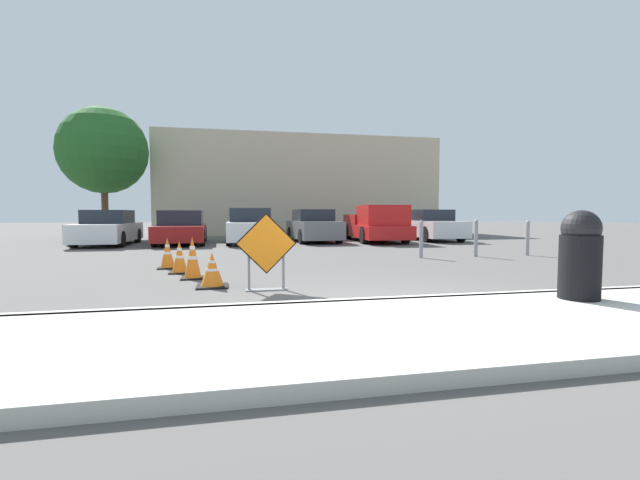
% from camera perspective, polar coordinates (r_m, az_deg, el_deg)
% --- Properties ---
extents(ground_plane, '(96.00, 96.00, 0.00)m').
position_cam_1_polar(ground_plane, '(15.54, -3.96, -1.10)').
color(ground_plane, '#565451').
extents(sidewalk_strip, '(26.61, 2.60, 0.14)m').
position_cam_1_polar(sidewalk_strip, '(4.74, 16.09, -11.21)').
color(sidewalk_strip, beige).
rests_on(sidewalk_strip, ground_plane).
extents(curb_lip, '(26.61, 0.20, 0.14)m').
position_cam_1_polar(curb_lip, '(5.88, 10.06, -8.22)').
color(curb_lip, beige).
rests_on(curb_lip, ground_plane).
extents(road_closed_sign, '(0.99, 0.20, 1.27)m').
position_cam_1_polar(road_closed_sign, '(7.01, -7.17, -1.38)').
color(road_closed_sign, black).
rests_on(road_closed_sign, ground_plane).
extents(traffic_cone_nearest, '(0.53, 0.53, 0.60)m').
position_cam_1_polar(traffic_cone_nearest, '(7.57, -14.19, -3.95)').
color(traffic_cone_nearest, black).
rests_on(traffic_cone_nearest, ground_plane).
extents(traffic_cone_second, '(0.43, 0.43, 0.82)m').
position_cam_1_polar(traffic_cone_second, '(8.62, -16.64, -2.33)').
color(traffic_cone_second, black).
rests_on(traffic_cone_second, ground_plane).
extents(traffic_cone_third, '(0.42, 0.42, 0.69)m').
position_cam_1_polar(traffic_cone_third, '(9.51, -18.23, -2.22)').
color(traffic_cone_third, black).
rests_on(traffic_cone_third, ground_plane).
extents(traffic_cone_fourth, '(0.42, 0.42, 0.71)m').
position_cam_1_polar(traffic_cone_fourth, '(10.40, -19.67, -1.71)').
color(traffic_cone_fourth, black).
rests_on(traffic_cone_fourth, ground_plane).
extents(parked_car_nearest, '(1.87, 4.40, 1.39)m').
position_cam_1_polar(parked_car_nearest, '(19.02, -26.40, 1.34)').
color(parked_car_nearest, white).
rests_on(parked_car_nearest, ground_plane).
extents(parked_car_second, '(2.04, 4.56, 1.38)m').
position_cam_1_polar(parked_car_second, '(18.54, -18.00, 1.46)').
color(parked_car_second, maroon).
rests_on(parked_car_second, ground_plane).
extents(parked_car_third, '(1.99, 4.69, 1.48)m').
position_cam_1_polar(parked_car_third, '(18.41, -9.34, 1.72)').
color(parked_car_third, white).
rests_on(parked_car_third, ground_plane).
extents(parked_car_fourth, '(1.92, 4.12, 1.43)m').
position_cam_1_polar(parked_car_fourth, '(18.92, -0.89, 1.78)').
color(parked_car_fourth, slate).
rests_on(parked_car_fourth, ground_plane).
extents(pickup_truck, '(2.30, 5.52, 1.60)m').
position_cam_1_polar(pickup_truck, '(19.15, 7.58, 1.93)').
color(pickup_truck, red).
rests_on(pickup_truck, ground_plane).
extents(parked_car_fifth, '(1.94, 4.44, 1.43)m').
position_cam_1_polar(parked_car_fifth, '(20.70, 14.49, 1.84)').
color(parked_car_fifth, silver).
rests_on(parked_car_fifth, ground_plane).
extents(trash_bin, '(0.50, 0.50, 1.17)m').
position_cam_1_polar(trash_bin, '(6.57, 31.37, -1.61)').
color(trash_bin, black).
rests_on(trash_bin, sidewalk_strip).
extents(bollard_nearest, '(0.12, 0.12, 1.06)m').
position_cam_1_polar(bollard_nearest, '(12.44, 13.35, 0.23)').
color(bollard_nearest, gray).
rests_on(bollard_nearest, ground_plane).
extents(bollard_second, '(0.12, 0.12, 1.09)m').
position_cam_1_polar(bollard_second, '(13.27, 20.08, 0.37)').
color(bollard_second, gray).
rests_on(bollard_second, ground_plane).
extents(bollard_third, '(0.12, 0.12, 1.05)m').
position_cam_1_polar(bollard_third, '(14.26, 25.94, 0.36)').
color(bollard_third, gray).
rests_on(bollard_third, ground_plane).
extents(building_facade_backdrop, '(16.64, 5.00, 5.83)m').
position_cam_1_polar(building_facade_backdrop, '(27.05, -2.95, 7.08)').
color(building_facade_backdrop, beige).
rests_on(building_facade_backdrop, ground_plane).
extents(street_tree_behind_lot, '(4.25, 4.25, 6.49)m').
position_cam_1_polar(street_tree_behind_lot, '(24.14, -26.93, 10.57)').
color(street_tree_behind_lot, '#513823').
rests_on(street_tree_behind_lot, ground_plane).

